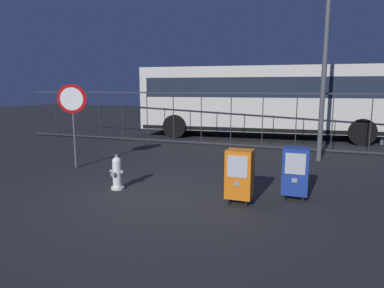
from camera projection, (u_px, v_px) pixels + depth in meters
The scene contains 8 objects.
ground_plane at pixel (157, 197), 6.66m from camera, with size 60.00×60.00×0.00m, color #262628.
fire_hydrant at pixel (117, 173), 7.17m from camera, with size 0.33×0.32×0.75m.
newspaper_box_primary at pixel (240, 174), 6.23m from camera, with size 0.48×0.42×1.02m.
newspaper_box_secondary at pixel (295, 171), 6.46m from camera, with size 0.48×0.42×1.02m.
stop_sign at pixel (73, 108), 8.91m from camera, with size 0.71×0.31×2.23m.
fence_barrier at pixel (231, 119), 12.12m from camera, with size 18.03×0.04×2.00m.
bus_near at pixel (265, 98), 14.53m from camera, with size 10.69×3.57×3.00m.
street_light_near_right at pixel (329, 2), 9.26m from camera, with size 0.32×0.32×7.79m.
Camera 1 is at (2.86, -5.76, 2.14)m, focal length 31.58 mm.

